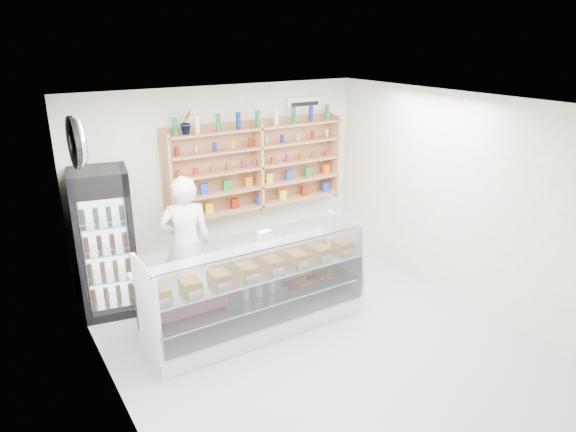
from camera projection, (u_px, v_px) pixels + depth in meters
room at (323, 235)px, 5.61m from camera, size 5.00×5.00×5.00m
display_counter at (257, 303)px, 6.33m from camera, size 2.75×0.82×1.20m
shop_worker at (186, 244)px, 6.64m from camera, size 0.76×0.61×1.81m
drinks_cooler at (106, 242)px, 6.53m from camera, size 0.81×0.79×1.92m
wall_shelving at (259, 167)px, 7.66m from camera, size 2.84×0.28×1.33m
potted_plant at (186, 122)px, 6.86m from camera, size 0.22×0.20×0.33m
security_mirror at (78, 142)px, 5.13m from camera, size 0.15×0.50×0.50m
wall_sign at (304, 104)px, 7.92m from camera, size 0.62×0.03×0.20m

